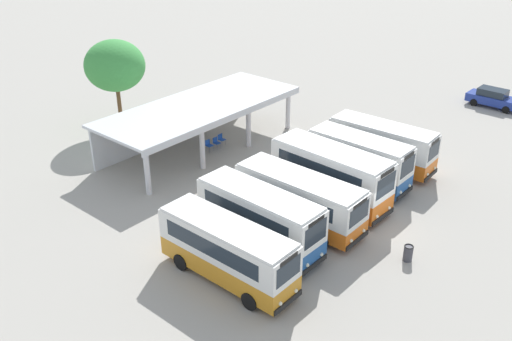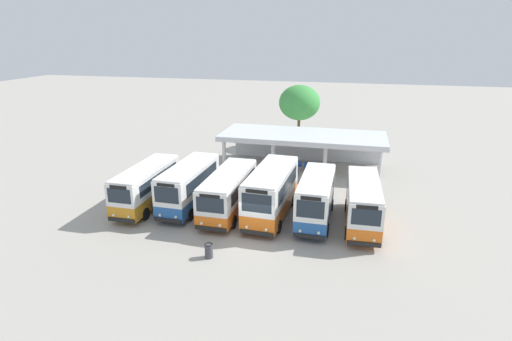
% 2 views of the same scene
% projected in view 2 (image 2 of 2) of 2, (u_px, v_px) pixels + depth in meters
% --- Properties ---
extents(ground_plane, '(180.00, 180.00, 0.00)m').
position_uv_depth(ground_plane, '(253.00, 240.00, 25.98)').
color(ground_plane, '#A39E93').
extents(city_bus_nearest_orange, '(2.23, 7.54, 3.13)m').
position_uv_depth(city_bus_nearest_orange, '(147.00, 185.00, 30.61)').
color(city_bus_nearest_orange, black).
rests_on(city_bus_nearest_orange, ground).
extents(city_bus_second_in_row, '(2.38, 7.40, 3.31)m').
position_uv_depth(city_bus_second_in_row, '(189.00, 184.00, 30.45)').
color(city_bus_second_in_row, black).
rests_on(city_bus_second_in_row, ground).
extents(city_bus_middle_cream, '(2.42, 7.86, 3.04)m').
position_uv_depth(city_bus_middle_cream, '(228.00, 191.00, 29.54)').
color(city_bus_middle_cream, black).
rests_on(city_bus_middle_cream, ground).
extents(city_bus_fourth_amber, '(2.71, 7.68, 3.57)m').
position_uv_depth(city_bus_fourth_amber, '(271.00, 191.00, 28.75)').
color(city_bus_fourth_amber, black).
rests_on(city_bus_fourth_amber, ground).
extents(city_bus_fifth_blue, '(2.25, 6.84, 3.30)m').
position_uv_depth(city_bus_fifth_blue, '(316.00, 197.00, 28.03)').
color(city_bus_fifth_blue, black).
rests_on(city_bus_fifth_blue, ground).
extents(city_bus_far_end_green, '(2.40, 7.43, 3.15)m').
position_uv_depth(city_bus_far_end_green, '(363.00, 202.00, 27.43)').
color(city_bus_far_end_green, black).
rests_on(city_bus_far_end_green, ground).
extents(terminal_canopy, '(15.65, 6.18, 3.40)m').
position_uv_depth(terminal_canopy, '(304.00, 139.00, 39.83)').
color(terminal_canopy, silver).
rests_on(terminal_canopy, ground).
extents(waiting_chair_end_by_column, '(0.46, 0.46, 0.86)m').
position_uv_depth(waiting_chair_end_by_column, '(299.00, 165.00, 39.16)').
color(waiting_chair_end_by_column, slate).
rests_on(waiting_chair_end_by_column, ground).
extents(waiting_chair_second_from_end, '(0.46, 0.46, 0.86)m').
position_uv_depth(waiting_chair_second_from_end, '(306.00, 166.00, 38.91)').
color(waiting_chair_second_from_end, slate).
rests_on(waiting_chair_second_from_end, ground).
extents(waiting_chair_middle_seat, '(0.46, 0.46, 0.86)m').
position_uv_depth(waiting_chair_middle_seat, '(314.00, 166.00, 38.88)').
color(waiting_chair_middle_seat, slate).
rests_on(waiting_chair_middle_seat, ground).
extents(roadside_tree_behind_canopy, '(4.65, 4.65, 7.11)m').
position_uv_depth(roadside_tree_behind_canopy, '(300.00, 103.00, 45.86)').
color(roadside_tree_behind_canopy, brown).
rests_on(roadside_tree_behind_canopy, ground).
extents(litter_bin_apron, '(0.49, 0.49, 0.90)m').
position_uv_depth(litter_bin_apron, '(209.00, 251.00, 23.83)').
color(litter_bin_apron, '#3F3F47').
rests_on(litter_bin_apron, ground).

